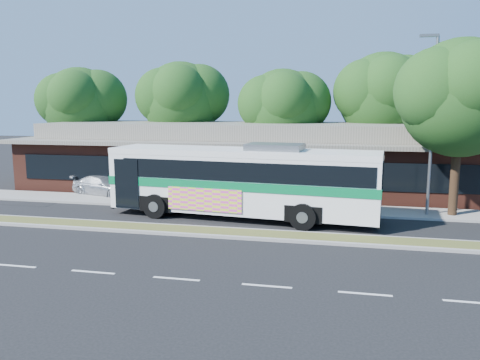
{
  "coord_description": "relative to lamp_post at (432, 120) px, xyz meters",
  "views": [
    {
      "loc": [
        5.09,
        -18.89,
        5.61
      ],
      "look_at": [
        0.35,
        3.4,
        2.0
      ],
      "focal_mm": 35.0,
      "sensor_mm": 36.0,
      "label": 1
    }
  ],
  "objects": [
    {
      "name": "tree_bg_b",
      "position": [
        -16.13,
        10.14,
        1.24
      ],
      "size": [
        6.69,
        6.0,
        9.0
      ],
      "color": "black",
      "rests_on": "ground"
    },
    {
      "name": "lamp_post",
      "position": [
        0.0,
        0.0,
        0.0
      ],
      "size": [
        0.93,
        0.18,
        9.07
      ],
      "color": "slate",
      "rests_on": "ground"
    },
    {
      "name": "median_strip",
      "position": [
        -9.56,
        -5.4,
        -4.83
      ],
      "size": [
        26.0,
        1.1,
        0.15
      ],
      "primitive_type": "cube",
      "color": "#495122",
      "rests_on": "ground"
    },
    {
      "name": "tree_bg_d",
      "position": [
        -1.12,
        10.15,
        1.52
      ],
      "size": [
        6.91,
        6.2,
        9.37
      ],
      "color": "black",
      "rests_on": "ground"
    },
    {
      "name": "sidewalk",
      "position": [
        -9.56,
        0.4,
        -4.84
      ],
      "size": [
        44.0,
        2.6,
        0.12
      ],
      "primitive_type": "cube",
      "color": "gray",
      "rests_on": "ground"
    },
    {
      "name": "sidewalk_tree",
      "position": [
        1.71,
        0.34,
        1.23
      ],
      "size": [
        6.5,
        5.83,
        8.91
      ],
      "color": "black",
      "rests_on": "ground"
    },
    {
      "name": "sedan",
      "position": [
        -18.97,
        1.8,
        -4.28
      ],
      "size": [
        4.63,
        2.82,
        1.26
      ],
      "primitive_type": "imported",
      "rotation": [
        0.0,
        0.0,
        1.31
      ],
      "color": "silver",
      "rests_on": "ground"
    },
    {
      "name": "tree_bg_c",
      "position": [
        -8.16,
        9.13,
        0.69
      ],
      "size": [
        6.24,
        5.6,
        8.26
      ],
      "color": "black",
      "rests_on": "ground"
    },
    {
      "name": "plaza_building",
      "position": [
        -9.56,
        6.99,
        -2.77
      ],
      "size": [
        33.2,
        11.2,
        4.45
      ],
      "color": "#502319",
      "rests_on": "ground"
    },
    {
      "name": "tree_bg_a",
      "position": [
        -24.15,
        9.14,
        0.97
      ],
      "size": [
        6.47,
        5.8,
        8.63
      ],
      "color": "black",
      "rests_on": "ground"
    },
    {
      "name": "ground",
      "position": [
        -9.56,
        -6.0,
        -4.9
      ],
      "size": [
        120.0,
        120.0,
        0.0
      ],
      "primitive_type": "plane",
      "color": "black",
      "rests_on": "ground"
    },
    {
      "name": "parking_lot",
      "position": [
        -27.56,
        4.0,
        -4.9
      ],
      "size": [
        14.0,
        12.0,
        0.01
      ],
      "primitive_type": "cube",
      "color": "black",
      "rests_on": "ground"
    },
    {
      "name": "transit_bus",
      "position": [
        -9.14,
        -2.21,
        -2.79
      ],
      "size": [
        13.76,
        4.27,
        3.8
      ],
      "rotation": [
        0.0,
        0.0,
        -0.1
      ],
      "color": "white",
      "rests_on": "ground"
    }
  ]
}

